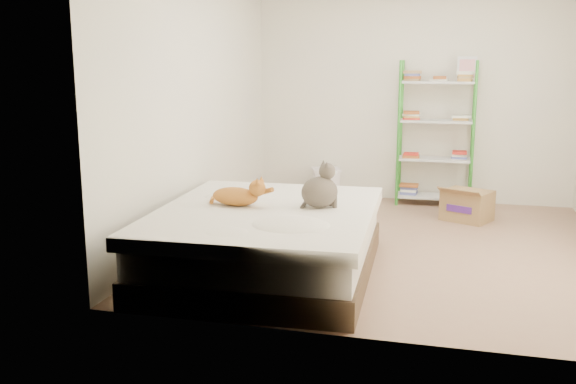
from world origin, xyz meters
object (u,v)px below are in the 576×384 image
(grey_cat, at_px, (320,185))
(cardboard_box, at_px, (467,205))
(bed, at_px, (267,241))
(orange_cat, at_px, (235,194))
(white_bin, at_px, (326,184))
(shelf_unit, at_px, (436,133))

(grey_cat, relative_size, cardboard_box, 0.60)
(bed, xyz_separation_m, orange_cat, (-0.28, 0.05, 0.36))
(cardboard_box, bearing_deg, white_bin, -175.71)
(grey_cat, bearing_deg, orange_cat, 66.46)
(cardboard_box, bearing_deg, shelf_unit, 144.12)
(grey_cat, distance_m, white_bin, 2.85)
(orange_cat, relative_size, grey_cat, 1.29)
(shelf_unit, distance_m, white_bin, 1.46)
(bed, relative_size, cardboard_box, 3.57)
(orange_cat, distance_m, grey_cat, 0.69)
(grey_cat, height_order, cardboard_box, grey_cat)
(shelf_unit, xyz_separation_m, white_bin, (-1.31, -0.03, -0.66))
(orange_cat, bearing_deg, shelf_unit, 69.94)
(orange_cat, xyz_separation_m, grey_cat, (0.68, 0.09, 0.09))
(orange_cat, xyz_separation_m, white_bin, (0.20, 2.85, -0.44))
(orange_cat, relative_size, cardboard_box, 0.77)
(grey_cat, bearing_deg, shelf_unit, -47.84)
(shelf_unit, xyz_separation_m, cardboard_box, (0.38, -0.71, -0.69))
(bed, xyz_separation_m, grey_cat, (0.40, 0.14, 0.45))
(orange_cat, height_order, white_bin, orange_cat)
(orange_cat, distance_m, white_bin, 2.89)
(orange_cat, xyz_separation_m, shelf_unit, (1.51, 2.88, 0.22))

